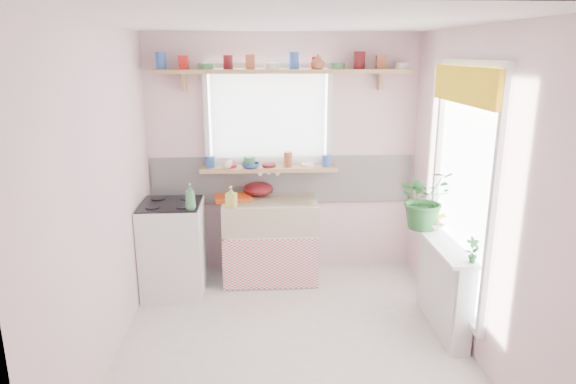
{
  "coord_description": "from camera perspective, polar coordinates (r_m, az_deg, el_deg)",
  "views": [
    {
      "loc": [
        -0.26,
        -3.68,
        2.31
      ],
      "look_at": [
        -0.01,
        0.55,
        1.14
      ],
      "focal_mm": 32.0,
      "sensor_mm": 36.0,
      "label": 1
    }
  ],
  "objects": [
    {
      "name": "shelf_vase",
      "position": [
        5.13,
        3.32,
        14.26
      ],
      "size": [
        0.16,
        0.16,
        0.14
      ],
      "primitive_type": "imported",
      "rotation": [
        0.0,
        0.0,
        0.17
      ],
      "color": "#A85333",
      "rests_on": "pine_shelf"
    },
    {
      "name": "cooker",
      "position": [
        5.15,
        -12.63,
        -6.06
      ],
      "size": [
        0.58,
        0.58,
        0.93
      ],
      "color": "white",
      "rests_on": "ground"
    },
    {
      "name": "shelf_crockery",
      "position": [
        5.16,
        -1.03,
        14.08
      ],
      "size": [
        2.47,
        0.11,
        0.12
      ],
      "color": "#3359A5",
      "rests_on": "pine_shelf"
    },
    {
      "name": "windowsill",
      "position": [
        5.3,
        -2.14,
        2.6
      ],
      "size": [
        1.4,
        0.22,
        0.04
      ],
      "primitive_type": "cube",
      "color": "tan",
      "rests_on": "room"
    },
    {
      "name": "fruit",
      "position": [
        4.78,
        15.63,
        -2.79
      ],
      "size": [
        0.2,
        0.14,
        0.1
      ],
      "color": "orange",
      "rests_on": "fruit_bowl"
    },
    {
      "name": "sill_cup",
      "position": [
        5.23,
        -6.89,
        3.12
      ],
      "size": [
        0.15,
        0.15,
        0.1
      ],
      "primitive_type": "imported",
      "rotation": [
        0.0,
        0.0,
        -0.24
      ],
      "color": "silver",
      "rests_on": "windowsill"
    },
    {
      "name": "herb_pot",
      "position": [
        4.09,
        19.84,
        -6.09
      ],
      "size": [
        0.12,
        0.09,
        0.2
      ],
      "primitive_type": "imported",
      "rotation": [
        0.0,
        0.0,
        0.19
      ],
      "color": "#255D28",
      "rests_on": "radiator_ledge"
    },
    {
      "name": "sill_crockery",
      "position": [
        5.28,
        -2.33,
        3.39
      ],
      "size": [
        1.35,
        0.11,
        0.12
      ],
      "color": "#3359A5",
      "rests_on": "windowsill"
    },
    {
      "name": "sill_bowl",
      "position": [
        5.23,
        -4.18,
        2.94
      ],
      "size": [
        0.22,
        0.22,
        0.06
      ],
      "primitive_type": "imported",
      "rotation": [
        0.0,
        0.0,
        0.24
      ],
      "color": "#2E4497",
      "rests_on": "windowsill"
    },
    {
      "name": "dish_tray",
      "position": [
        5.26,
        -6.17,
        -0.64
      ],
      "size": [
        0.41,
        0.33,
        0.04
      ],
      "primitive_type": "cube",
      "rotation": [
        0.0,
        0.0,
        0.16
      ],
      "color": "#CB3E12",
      "rests_on": "sink_unit"
    },
    {
      "name": "room",
      "position": [
        4.73,
        7.9,
        3.77
      ],
      "size": [
        3.2,
        3.2,
        3.2
      ],
      "color": "silver",
      "rests_on": "ground"
    },
    {
      "name": "radiator_ledge",
      "position": [
        4.6,
        16.99,
        -9.9
      ],
      "size": [
        0.22,
        0.95,
        0.78
      ],
      "color": "white",
      "rests_on": "ground"
    },
    {
      "name": "pine_shelf",
      "position": [
        5.16,
        -0.53,
        13.26
      ],
      "size": [
        2.52,
        0.24,
        0.04
      ],
      "primitive_type": "cube",
      "color": "tan",
      "rests_on": "room"
    },
    {
      "name": "jade_plant",
      "position": [
        4.7,
        14.95,
        -0.7
      ],
      "size": [
        0.6,
        0.56,
        0.55
      ],
      "primitive_type": "imported",
      "rotation": [
        0.0,
        0.0,
        0.29
      ],
      "color": "#255E28",
      "rests_on": "radiator_ledge"
    },
    {
      "name": "soap_bottle_sink",
      "position": [
        4.98,
        -6.33,
        -0.52
      ],
      "size": [
        0.12,
        0.12,
        0.21
      ],
      "primitive_type": "imported",
      "rotation": [
        0.0,
        0.0,
        -0.29
      ],
      "color": "#D6D75F",
      "rests_on": "sink_unit"
    },
    {
      "name": "fruit_bowl",
      "position": [
        4.79,
        15.53,
        -3.47
      ],
      "size": [
        0.33,
        0.33,
        0.07
      ],
      "primitive_type": "imported",
      "rotation": [
        0.0,
        0.0,
        -0.3
      ],
      "color": "silver",
      "rests_on": "radiator_ledge"
    },
    {
      "name": "cooker_bottle",
      "position": [
        4.73,
        -10.81,
        -0.5
      ],
      "size": [
        0.11,
        0.11,
        0.25
      ],
      "primitive_type": "imported",
      "rotation": [
        0.0,
        0.0,
        0.12
      ],
      "color": "#448853",
      "rests_on": "cooker"
    },
    {
      "name": "colander",
      "position": [
        5.37,
        -3.33,
        0.34
      ],
      "size": [
        0.34,
        0.34,
        0.14
      ],
      "primitive_type": "ellipsoid",
      "rotation": [
        0.0,
        0.0,
        -0.1
      ],
      "color": "maroon",
      "rests_on": "sink_unit"
    },
    {
      "name": "sink_unit",
      "position": [
        5.32,
        -2.01,
        -5.31
      ],
      "size": [
        0.95,
        0.65,
        1.11
      ],
      "color": "white",
      "rests_on": "ground"
    }
  ]
}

